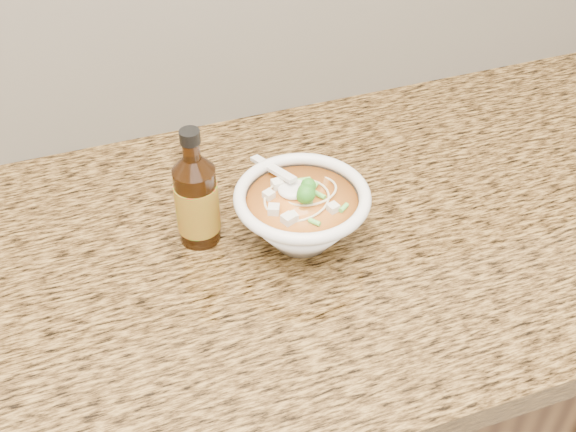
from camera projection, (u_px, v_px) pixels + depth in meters
name	position (u px, v px, depth m)	size (l,w,h in m)	color
counter_slab	(149.00, 280.00, 0.97)	(4.00, 0.68, 0.04)	olive
soup_bowl	(302.00, 215.00, 0.97)	(0.18, 0.21, 0.10)	white
hot_sauce_bottle	(197.00, 200.00, 0.96)	(0.07, 0.07, 0.18)	#381A07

